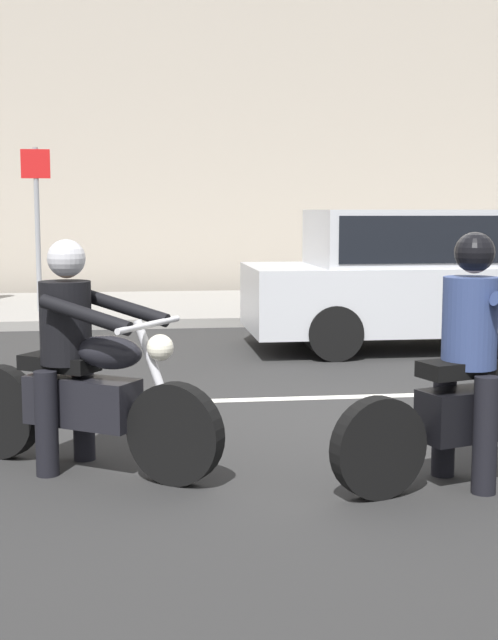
% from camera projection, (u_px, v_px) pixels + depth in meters
% --- Properties ---
extents(ground_plane, '(80.00, 80.00, 0.00)m').
position_uv_depth(ground_plane, '(366.00, 421.00, 7.15)').
color(ground_plane, '#282828').
extents(sidewalk_slab, '(40.00, 4.40, 0.14)m').
position_uv_depth(sidewalk_slab, '(245.00, 306.00, 15.01)').
color(sidewalk_slab, gray).
rests_on(sidewalk_slab, ground_plane).
extents(building_facade, '(40.00, 1.40, 10.80)m').
position_uv_depth(building_facade, '(224.00, 27.00, 17.69)').
color(building_facade, '#A89E8E').
rests_on(building_facade, ground_plane).
extents(lane_marking_stripe, '(18.00, 0.14, 0.01)m').
position_uv_depth(lane_marking_stripe, '(306.00, 398.00, 7.99)').
color(lane_marking_stripe, silver).
rests_on(lane_marking_stripe, ground_plane).
extents(motorcycle_with_rider_denim_blue, '(2.10, 0.90, 1.59)m').
position_uv_depth(motorcycle_with_rider_denim_blue, '(481.00, 381.00, 5.48)').
color(motorcycle_with_rider_denim_blue, black).
rests_on(motorcycle_with_rider_denim_blue, ground_plane).
extents(motorcycle_with_rider_black_leather, '(1.79, 1.22, 1.53)m').
position_uv_depth(motorcycle_with_rider_black_leather, '(80.00, 376.00, 5.73)').
color(motorcycle_with_rider_black_leather, black).
rests_on(motorcycle_with_rider_black_leather, ground_plane).
extents(parked_sedan_silver, '(4.65, 1.82, 1.72)m').
position_uv_depth(parked_sedan_silver, '(427.00, 277.00, 10.84)').
color(parked_sedan_silver, '#B2B5BA').
rests_on(parked_sedan_silver, ground_plane).
extents(street_sign_post, '(0.44, 0.08, 2.53)m').
position_uv_depth(street_sign_post, '(37.00, 213.00, 13.42)').
color(street_sign_post, gray).
rests_on(street_sign_post, sidewalk_slab).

